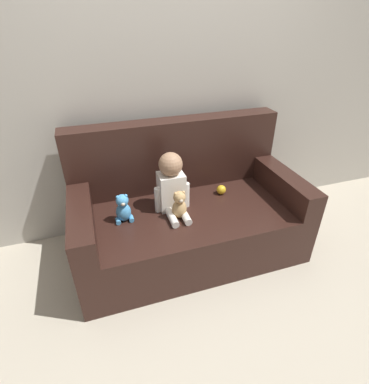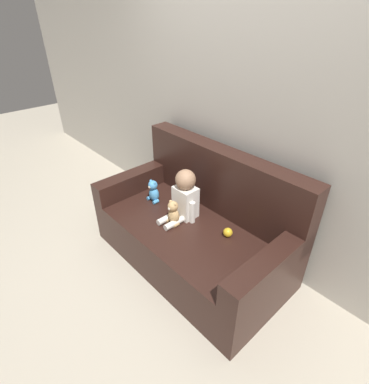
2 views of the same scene
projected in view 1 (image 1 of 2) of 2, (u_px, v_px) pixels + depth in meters
name	position (u px, v px, depth m)	size (l,w,h in m)	color
ground_plane	(189.00, 248.00, 2.55)	(12.00, 12.00, 0.00)	#B7AD99
wall_back	(167.00, 76.00, 2.32)	(8.00, 0.05, 2.60)	#ADA89E
couch	(186.00, 212.00, 2.44)	(1.75, 0.92, 1.01)	black
person_baby	(172.00, 184.00, 2.22)	(0.27, 0.36, 0.46)	white
teddy_bear_brown	(179.00, 206.00, 2.17)	(0.13, 0.10, 0.23)	tan
plush_toy_side	(123.00, 209.00, 2.13)	(0.13, 0.10, 0.22)	#4C9EDB
toy_ball	(221.00, 190.00, 2.49)	(0.08, 0.08, 0.08)	gold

